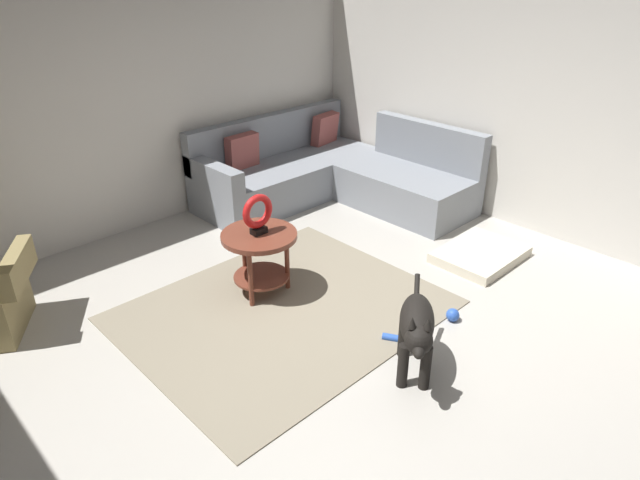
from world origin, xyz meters
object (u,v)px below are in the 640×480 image
sectional_couch (330,175)px  dog_toy_rope (393,338)px  side_table (260,247)px  dog_bed_mat (480,255)px  torus_sculpture (258,213)px  dog (417,328)px  dog_toy_ball (453,315)px

sectional_couch → dog_toy_rope: (-1.52, -2.15, -0.26)m
dog_toy_rope → side_table: bearing=102.9°
dog_bed_mat → dog_toy_rope: 1.53m
torus_sculpture → sectional_couch: bearing=29.1°
dog → dog_toy_rope: size_ratio=4.77×
sectional_couch → dog: size_ratio=3.20×
sectional_couch → side_table: sectional_couch is taller
torus_sculpture → dog_toy_ball: 1.67m
dog_toy_ball → dog_toy_rope: 0.54m
dog_bed_mat → dog_toy_rope: dog_bed_mat is taller
side_table → torus_sculpture: torus_sculpture is taller
side_table → dog_bed_mat: 2.05m
side_table → dog_toy_rope: size_ratio=4.08×
dog → dog_toy_rope: 0.51m
side_table → dog_toy_ball: side_table is taller
side_table → dog: size_ratio=0.85×
side_table → dog: (0.08, -1.48, -0.04)m
sectional_couch → dog_bed_mat: sectional_couch is taller
dog_bed_mat → dog_toy_rope: (-1.51, -0.21, -0.02)m
sectional_couch → side_table: size_ratio=3.75×
dog_toy_ball → dog_toy_rope: bearing=163.0°
side_table → dog_bed_mat: (1.78, -0.95, -0.37)m
sectional_couch → dog_toy_ball: sectional_couch is taller
side_table → dog_toy_ball: size_ratio=5.96×
dog_toy_ball → dog_toy_rope: (-0.52, 0.16, -0.03)m
sectional_couch → dog_toy_ball: bearing=-113.4°
torus_sculpture → side_table: bearing=90.0°
torus_sculpture → dog: size_ratio=0.46×
side_table → dog: dog is taller
torus_sculpture → dog_bed_mat: bearing=-28.0°
torus_sculpture → dog: bearing=-86.9°
dog_bed_mat → dog_toy_ball: 1.06m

